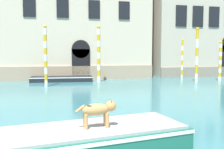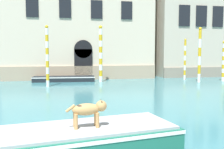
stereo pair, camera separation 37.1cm
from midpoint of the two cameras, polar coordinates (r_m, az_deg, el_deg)
The scene contains 8 objects.
boat_foreground at distance 6.20m, azimuth -14.26°, elevation -14.99°, with size 6.46×2.69×0.76m.
dog_on_deck at distance 6.09m, azimuth -4.67°, elevation -7.66°, with size 0.96×0.31×0.63m.
boat_moored_near_palazzo at distance 22.53m, azimuth -11.35°, elevation -0.92°, with size 5.24×1.74×0.43m.
mooring_pole_0 at distance 24.17m, azimuth 14.60°, elevation 3.24°, with size 0.19×0.19×3.65m.
mooring_pole_1 at distance 19.16m, azimuth -14.80°, elevation 3.92°, with size 0.23×0.23×4.38m.
mooring_pole_2 at distance 21.60m, azimuth -3.41°, elevation 4.55°, with size 0.29×0.29×4.65m.
mooring_pole_4 at distance 22.55m, azimuth 17.55°, elevation 4.13°, with size 0.25×0.25×4.48m.
mooring_pole_5 at distance 24.33m, azimuth 22.11°, elevation 2.81°, with size 0.27×0.27×3.44m.
Camera 1 is at (-0.79, -2.24, 2.50)m, focal length 42.00 mm.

